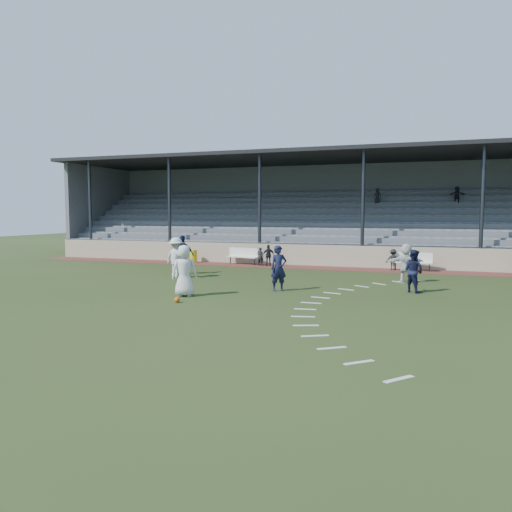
% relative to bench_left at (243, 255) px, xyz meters
% --- Properties ---
extents(ground, '(90.00, 90.00, 0.00)m').
position_rel_bench_left_xyz_m(ground, '(3.75, -10.86, -0.58)').
color(ground, '#263515').
rests_on(ground, ground).
extents(cinder_track, '(34.00, 2.00, 0.02)m').
position_rel_bench_left_xyz_m(cinder_track, '(3.75, -0.36, -0.57)').
color(cinder_track, '#552822').
rests_on(cinder_track, ground).
extents(retaining_wall, '(34.00, 0.18, 1.20)m').
position_rel_bench_left_xyz_m(retaining_wall, '(3.75, 0.69, 0.02)').
color(retaining_wall, tan).
rests_on(retaining_wall, ground).
extents(bench_left, '(2.04, 0.91, 0.95)m').
position_rel_bench_left_xyz_m(bench_left, '(0.00, 0.00, 0.00)').
color(bench_left, silver).
rests_on(bench_left, cinder_track).
extents(bench_right, '(2.03, 0.66, 0.95)m').
position_rel_bench_left_xyz_m(bench_right, '(9.46, -0.06, 0.00)').
color(bench_right, silver).
rests_on(bench_right, cinder_track).
extents(trash_bin, '(0.47, 0.47, 0.75)m').
position_rel_bench_left_xyz_m(trash_bin, '(-3.23, 0.00, -0.19)').
color(trash_bin, gold).
rests_on(trash_bin, cinder_track).
extents(football, '(0.19, 0.19, 0.19)m').
position_rel_bench_left_xyz_m(football, '(2.30, -12.28, -0.49)').
color(football, '#CA5A0B').
rests_on(football, ground).
extents(player_white_lead, '(1.07, 0.90, 1.87)m').
position_rel_bench_left_xyz_m(player_white_lead, '(1.94, -11.04, 0.35)').
color(player_white_lead, silver).
rests_on(player_white_lead, ground).
extents(player_navy_lead, '(0.77, 0.72, 1.77)m').
position_rel_bench_left_xyz_m(player_navy_lead, '(4.81, -8.73, 0.30)').
color(player_navy_lead, '#121633').
rests_on(player_navy_lead, ground).
extents(player_navy_mid, '(1.00, 0.96, 1.63)m').
position_rel_bench_left_xyz_m(player_navy_mid, '(9.75, -7.32, 0.23)').
color(player_navy_mid, '#121633').
rests_on(player_navy_mid, ground).
extents(player_white_wing, '(1.37, 1.04, 1.88)m').
position_rel_bench_left_xyz_m(player_white_wing, '(-0.80, -6.59, 0.35)').
color(player_white_wing, silver).
rests_on(player_white_wing, ground).
extents(player_navy_wing, '(1.17, 0.60, 1.91)m').
position_rel_bench_left_xyz_m(player_navy_wing, '(-1.20, -5.19, 0.37)').
color(player_navy_wing, '#121633').
rests_on(player_navy_wing, ground).
extents(player_white_back, '(1.66, 0.97, 1.71)m').
position_rel_bench_left_xyz_m(player_white_back, '(9.35, -4.66, 0.27)').
color(player_white_back, silver).
rests_on(player_white_back, ground).
extents(sub_left_near, '(0.41, 0.29, 1.04)m').
position_rel_bench_left_xyz_m(sub_left_near, '(1.22, -0.44, -0.04)').
color(sub_left_near, black).
rests_on(sub_left_near, cinder_track).
extents(sub_left_far, '(0.76, 0.52, 1.20)m').
position_rel_bench_left_xyz_m(sub_left_far, '(1.71, -0.41, 0.04)').
color(sub_left_far, black).
rests_on(sub_left_far, cinder_track).
extents(sub_right, '(0.74, 0.46, 1.10)m').
position_rel_bench_left_xyz_m(sub_right, '(8.48, -0.14, -0.01)').
color(sub_right, black).
rests_on(sub_right, cinder_track).
extents(grandstand, '(34.60, 9.00, 6.61)m').
position_rel_bench_left_xyz_m(grandstand, '(3.75, 5.40, 1.62)').
color(grandstand, slate).
rests_on(grandstand, ground).
extents(penalty_arc, '(3.89, 14.63, 0.01)m').
position_rel_bench_left_xyz_m(penalty_arc, '(7.87, -10.86, -0.58)').
color(penalty_arc, silver).
rests_on(penalty_arc, ground).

